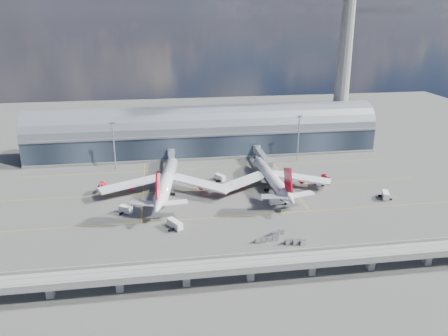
{
  "coord_description": "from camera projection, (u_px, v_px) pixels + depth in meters",
  "views": [
    {
      "loc": [
        -25.51,
        -169.46,
        79.63
      ],
      "look_at": [
        1.46,
        10.0,
        14.0
      ],
      "focal_mm": 35.0,
      "sensor_mm": 36.0,
      "label": 1
    }
  ],
  "objects": [
    {
      "name": "terminal",
      "position": [
        204.0,
        134.0,
        256.9
      ],
      "size": [
        200.0,
        30.0,
        28.0
      ],
      "color": "#202836",
      "rests_on": "ground"
    },
    {
      "name": "service_truck_0",
      "position": [
        175.0,
        224.0,
        169.03
      ],
      "size": [
        6.17,
        7.9,
        3.19
      ],
      "rotation": [
        0.0,
        0.0,
        0.55
      ],
      "color": "white",
      "rests_on": "ground"
    },
    {
      "name": "guideway",
      "position": [
        250.0,
        265.0,
        135.29
      ],
      "size": [
        220.0,
        8.5,
        7.2
      ],
      "color": "gray",
      "rests_on": "ground"
    },
    {
      "name": "control_tower",
      "position": [
        344.0,
        60.0,
        259.74
      ],
      "size": [
        19.0,
        19.0,
        103.0
      ],
      "color": "gray",
      "rests_on": "ground"
    },
    {
      "name": "service_truck_3",
      "position": [
        385.0,
        195.0,
        195.68
      ],
      "size": [
        4.62,
        7.04,
        3.18
      ],
      "rotation": [
        0.0,
        0.0,
        -0.35
      ],
      "color": "white",
      "rests_on": "ground"
    },
    {
      "name": "floodlight_mast_right",
      "position": [
        298.0,
        137.0,
        241.73
      ],
      "size": [
        3.0,
        0.7,
        25.7
      ],
      "color": "gray",
      "rests_on": "ground"
    },
    {
      "name": "cargo_train_0",
      "position": [
        277.0,
        233.0,
        164.24
      ],
      "size": [
        6.57,
        3.22,
        1.45
      ],
      "rotation": [
        0.0,
        0.0,
        1.27
      ],
      "color": "gray",
      "rests_on": "ground"
    },
    {
      "name": "cargo_train_1",
      "position": [
        267.0,
        239.0,
        159.62
      ],
      "size": [
        9.18,
        2.83,
        1.51
      ],
      "rotation": [
        0.0,
        0.0,
        1.41
      ],
      "color": "gray",
      "rests_on": "ground"
    },
    {
      "name": "jet_bridge_left",
      "position": [
        172.0,
        158.0,
        233.02
      ],
      "size": [
        4.4,
        28.0,
        7.25
      ],
      "color": "gray",
      "rests_on": "ground"
    },
    {
      "name": "taxi_lines",
      "position": [
        217.0,
        187.0,
        208.79
      ],
      "size": [
        200.0,
        80.12,
        0.01
      ],
      "color": "gold",
      "rests_on": "ground"
    },
    {
      "name": "cargo_train_2",
      "position": [
        295.0,
        242.0,
        157.54
      ],
      "size": [
        7.87,
        3.37,
        1.72
      ],
      "rotation": [
        0.0,
        0.0,
        1.81
      ],
      "color": "gray",
      "rests_on": "ground"
    },
    {
      "name": "service_truck_1",
      "position": [
        126.0,
        209.0,
        181.7
      ],
      "size": [
        5.97,
        5.11,
        3.18
      ],
      "rotation": [
        0.0,
        0.0,
        0.99
      ],
      "color": "white",
      "rests_on": "ground"
    },
    {
      "name": "ground",
      "position": [
        224.0,
        206.0,
        188.23
      ],
      "size": [
        500.0,
        500.0,
        0.0
      ],
      "primitive_type": "plane",
      "color": "#474744",
      "rests_on": "ground"
    },
    {
      "name": "floodlight_mast_left",
      "position": [
        114.0,
        145.0,
        227.76
      ],
      "size": [
        3.0,
        0.7,
        25.7
      ],
      "color": "gray",
      "rests_on": "ground"
    },
    {
      "name": "service_truck_2",
      "position": [
        279.0,
        200.0,
        190.25
      ],
      "size": [
        8.72,
        3.49,
        3.07
      ],
      "rotation": [
        0.0,
        0.0,
        1.7
      ],
      "color": "white",
      "rests_on": "ground"
    },
    {
      "name": "jet_bridge_right",
      "position": [
        262.0,
        155.0,
        238.05
      ],
      "size": [
        4.4,
        32.0,
        7.25
      ],
      "color": "gray",
      "rests_on": "ground"
    },
    {
      "name": "airliner_left",
      "position": [
        166.0,
        182.0,
        199.24
      ],
      "size": [
        63.06,
        66.34,
        20.23
      ],
      "rotation": [
        0.0,
        0.0,
        -0.14
      ],
      "color": "white",
      "rests_on": "ground"
    },
    {
      "name": "airliner_right",
      "position": [
        272.0,
        179.0,
        205.07
      ],
      "size": [
        58.75,
        61.4,
        19.49
      ],
      "rotation": [
        0.0,
        0.0,
        0.04
      ],
      "color": "white",
      "rests_on": "ground"
    },
    {
      "name": "service_truck_5",
      "position": [
        220.0,
        178.0,
        216.57
      ],
      "size": [
        5.1,
        6.53,
        2.98
      ],
      "rotation": [
        0.0,
        0.0,
        0.52
      ],
      "color": "white",
      "rests_on": "ground"
    },
    {
      "name": "service_truck_4",
      "position": [
        319.0,
        182.0,
        210.81
      ],
      "size": [
        4.06,
        5.37,
        2.83
      ],
      "rotation": [
        0.0,
        0.0,
        -0.43
      ],
      "color": "white",
      "rests_on": "ground"
    }
  ]
}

